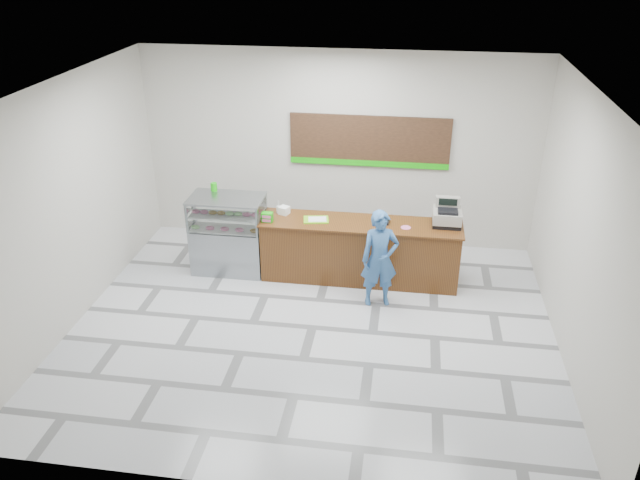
# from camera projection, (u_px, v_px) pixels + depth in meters

# --- Properties ---
(floor) EXTENTS (7.00, 7.00, 0.00)m
(floor) POSITION_uv_depth(u_px,v_px,m) (312.00, 327.00, 9.19)
(floor) COLOR silver
(floor) RESTS_ON ground
(back_wall) EXTENTS (7.00, 0.00, 7.00)m
(back_wall) POSITION_uv_depth(u_px,v_px,m) (338.00, 150.00, 11.06)
(back_wall) COLOR beige
(back_wall) RESTS_ON floor
(ceiling) EXTENTS (7.00, 7.00, 0.00)m
(ceiling) POSITION_uv_depth(u_px,v_px,m) (311.00, 90.00, 7.62)
(ceiling) COLOR silver
(ceiling) RESTS_ON back_wall
(sales_counter) EXTENTS (3.26, 0.76, 1.03)m
(sales_counter) POSITION_uv_depth(u_px,v_px,m) (360.00, 251.00, 10.26)
(sales_counter) COLOR #5D3212
(sales_counter) RESTS_ON floor
(display_case) EXTENTS (1.22, 0.72, 1.33)m
(display_case) POSITION_uv_depth(u_px,v_px,m) (229.00, 233.00, 10.48)
(display_case) COLOR gray
(display_case) RESTS_ON floor
(menu_board) EXTENTS (2.80, 0.06, 0.90)m
(menu_board) POSITION_uv_depth(u_px,v_px,m) (369.00, 142.00, 10.87)
(menu_board) COLOR black
(menu_board) RESTS_ON back_wall
(cash_register) EXTENTS (0.45, 0.47, 0.42)m
(cash_register) POSITION_uv_depth(u_px,v_px,m) (447.00, 215.00, 9.91)
(cash_register) COLOR black
(cash_register) RESTS_ON sales_counter
(card_terminal) EXTENTS (0.10, 0.18, 0.04)m
(card_terminal) POSITION_uv_depth(u_px,v_px,m) (386.00, 222.00, 10.00)
(card_terminal) COLOR black
(card_terminal) RESTS_ON sales_counter
(serving_tray) EXTENTS (0.44, 0.35, 0.02)m
(serving_tray) POSITION_uv_depth(u_px,v_px,m) (316.00, 220.00, 10.10)
(serving_tray) COLOR #7DD71C
(serving_tray) RESTS_ON sales_counter
(napkin_box) EXTENTS (0.20, 0.20, 0.13)m
(napkin_box) POSITION_uv_depth(u_px,v_px,m) (284.00, 210.00, 10.30)
(napkin_box) COLOR white
(napkin_box) RESTS_ON sales_counter
(straw_cup) EXTENTS (0.08, 0.08, 0.12)m
(straw_cup) POSITION_uv_depth(u_px,v_px,m) (279.00, 209.00, 10.35)
(straw_cup) COLOR silver
(straw_cup) RESTS_ON sales_counter
(promo_box) EXTENTS (0.18, 0.13, 0.16)m
(promo_box) POSITION_uv_depth(u_px,v_px,m) (267.00, 217.00, 10.03)
(promo_box) COLOR #15B50C
(promo_box) RESTS_ON sales_counter
(donut_decal) EXTENTS (0.16, 0.16, 0.00)m
(donut_decal) POSITION_uv_depth(u_px,v_px,m) (406.00, 228.00, 9.86)
(donut_decal) COLOR pink
(donut_decal) RESTS_ON sales_counter
(green_cup_left) EXTENTS (0.09, 0.09, 0.14)m
(green_cup_left) POSITION_uv_depth(u_px,v_px,m) (214.00, 187.00, 10.41)
(green_cup_left) COLOR #15B50C
(green_cup_left) RESTS_ON display_case
(green_cup_right) EXTENTS (0.08, 0.08, 0.13)m
(green_cup_right) POSITION_uv_depth(u_px,v_px,m) (213.00, 187.00, 10.43)
(green_cup_right) COLOR #15B50C
(green_cup_right) RESTS_ON display_case
(customer) EXTENTS (0.64, 0.49, 1.56)m
(customer) POSITION_uv_depth(u_px,v_px,m) (380.00, 259.00, 9.46)
(customer) COLOR #33619A
(customer) RESTS_ON floor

